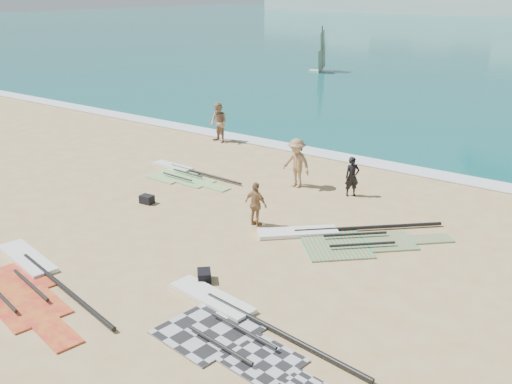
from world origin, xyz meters
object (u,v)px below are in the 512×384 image
Objects in this scene: rig_orange at (339,237)px; person_wetsuit at (352,177)px; beachgoer_mid at (297,163)px; beachgoer_back at (256,204)px; beachgoer_left at (219,123)px; rig_grey at (231,325)px; gear_bag_far at (204,276)px; rig_green at (182,173)px; rig_red at (27,280)px; gear_bag_near at (147,199)px.

rig_orange is 4.06m from person_wetsuit.
beachgoer_mid is (-3.71, 3.34, 0.92)m from rig_orange.
beachgoer_mid is 4.15m from beachgoer_back.
beachgoer_left is at bearing 114.73° from person_wetsuit.
gear_bag_far reaches higher than rig_grey.
person_wetsuit is 0.76× the size of beachgoer_left.
beachgoer_left reaches higher than rig_grey.
rig_grey is 3.97× the size of person_wetsuit.
rig_green is 0.78× the size of rig_red.
rig_green is at bearing 119.25° from rig_red.
beachgoer_back is at bearing 79.42° from rig_red.
rig_red is at bearing -56.47° from beachgoer_left.
beachgoer_mid is at bearing 121.03° from rig_grey.
rig_orange is (-0.31, 5.84, 0.00)m from rig_grey.
gear_bag_near is (1.28, -3.22, 0.10)m from rig_green.
person_wetsuit reaches higher than gear_bag_near.
beachgoer_back reaches higher than rig_red.
gear_bag_near is (-7.13, -1.38, 0.10)m from rig_orange.
rig_red is at bearing -74.16° from gear_bag_near.
rig_grey is 11.62m from rig_green.
beachgoer_back reaches higher than rig_orange.
beachgoer_back reaches higher than gear_bag_near.
person_wetsuit is at bearing 81.78° from rig_red.
rig_orange is at bearing 10.95° from gear_bag_near.
gear_bag_far is at bearing 153.81° from rig_grey.
gear_bag_near is 0.24× the size of beachgoer_mid.
rig_grey is at bearing -38.95° from rig_green.
beachgoer_mid is (-2.22, -0.37, 0.22)m from person_wetsuit.
rig_orange is at bearing -114.40° from person_wetsuit.
gear_bag_far is at bearing -153.21° from rig_orange.
person_wetsuit is at bearing 17.12° from beachgoer_mid.
gear_bag_far is (5.51, -3.18, -0.00)m from gear_bag_near.
gear_bag_far is (6.79, -6.40, 0.10)m from rig_green.
person_wetsuit is at bearing 89.06° from gear_bag_far.
person_wetsuit is 9.54m from beachgoer_left.
gear_bag_near reaches higher than rig_green.
rig_grey is 0.96× the size of rig_red.
rig_red is 4.15× the size of person_wetsuit.
rig_orange is 2.73× the size of beachgoer_left.
beachgoer_mid reaches higher than rig_green.
beachgoer_mid reaches higher than beachgoer_back.
rig_grey and rig_orange have the same top height.
person_wetsuit is (-1.49, 3.71, 0.70)m from rig_orange.
rig_red is 4.74m from gear_bag_far.
rig_grey is 5.94m from rig_red.
rig_green is at bearing 148.89° from person_wetsuit.
rig_orange is at bearing 65.03° from rig_red.
beachgoer_left reaches higher than beachgoer_back.
beachgoer_left is (-10.81, 12.66, 0.94)m from rig_grey.
rig_grey is 16.67m from beachgoer_left.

